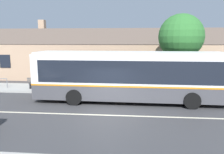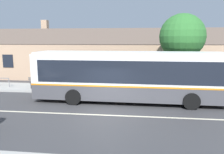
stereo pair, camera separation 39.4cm
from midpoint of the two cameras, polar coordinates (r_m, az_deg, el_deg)
name	(u,v)px [view 1 (the left image)]	position (r m, az deg, el deg)	size (l,w,h in m)	color
ground_plane	(106,115)	(12.12, -2.60, -9.93)	(300.00, 300.00, 0.00)	#38383A
sidewalk_far	(115,90)	(17.83, 0.02, -3.30)	(60.00, 3.00, 0.15)	#9E9E99
lane_divider_stripe	(106,115)	(12.12, -2.60, -9.92)	(60.00, 0.16, 0.01)	beige
community_building	(101,59)	(25.22, -3.41, 4.73)	(26.52, 8.37, 6.43)	tan
transit_bus	(129,75)	(14.40, 3.68, 0.47)	(12.44, 2.92, 3.30)	#47474C
bench_by_building	(38,84)	(18.75, -19.35, -1.69)	(1.56, 0.51, 0.94)	#4C4C4C
bench_down_street	(88,84)	(17.72, -6.90, -1.83)	(1.64, 0.51, 0.94)	#4C4C4C
street_tree_primary	(181,37)	(18.45, 16.98, 10.01)	(3.59, 3.59, 6.14)	#4C3828
bus_stop_sign	(224,74)	(17.71, 26.61, 0.74)	(0.36, 0.07, 2.40)	gray
bike_rack	(1,81)	(20.49, -27.57, -0.98)	(1.16, 0.06, 0.78)	slate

